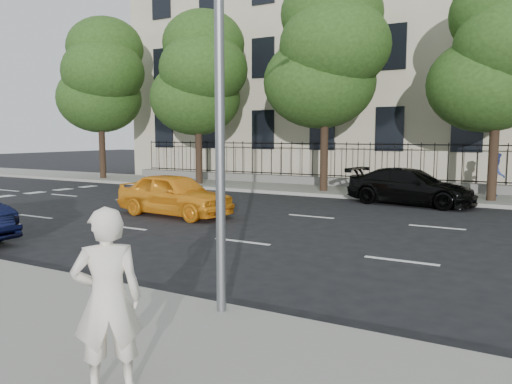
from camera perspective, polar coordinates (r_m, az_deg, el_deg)
ground at (r=10.76m, az=-8.48°, el=-8.11°), size 120.00×120.00×0.00m
near_sidewalk at (r=8.10m, az=-26.50°, el=-13.16°), size 60.00×4.00×0.15m
far_sidewalk at (r=23.28m, az=13.03°, el=-0.11°), size 60.00×4.00×0.15m
lane_markings at (r=14.71m, az=2.90°, el=-4.04°), size 49.60×4.62×0.01m
masonry_building at (r=32.44m, az=18.08°, el=17.47°), size 34.60×12.11×18.50m
iron_fence at (r=24.85m, az=14.16°, el=1.60°), size 30.00×0.50×2.20m
tree_a at (r=31.26m, az=-17.16°, el=12.56°), size 5.71×5.31×9.39m
tree_b at (r=26.67m, az=-6.39°, el=13.27°), size 5.53×5.12×8.97m
tree_c at (r=23.44m, az=8.21°, el=15.58°), size 5.89×5.50×9.80m
tree_d at (r=21.85m, az=26.14°, el=14.13°), size 5.34×4.94×8.84m
yellow_taxi at (r=16.95m, az=-9.29°, el=-0.27°), size 4.35×2.05×1.44m
black_sedan at (r=20.25m, az=17.23°, el=0.59°), size 5.11×2.64×1.42m
woman_near at (r=5.26m, az=-16.61°, el=-11.74°), size 0.80×0.80×1.87m
pedestrian_far at (r=23.13m, az=25.74°, el=1.83°), size 0.73×0.92×1.83m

